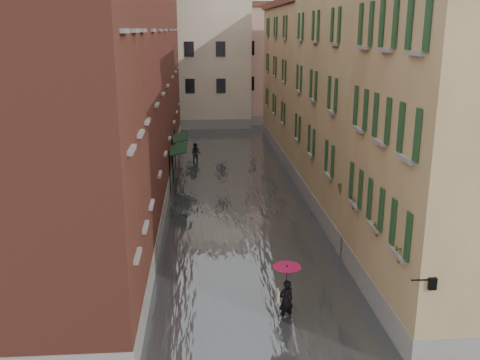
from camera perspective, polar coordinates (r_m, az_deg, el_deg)
name	(u,v)px	position (r m, az deg, el deg)	size (l,w,h in m)	color
ground	(255,286)	(21.59, 1.57, -11.27)	(120.00, 120.00, 0.00)	#545356
floodwater	(234,189)	(33.63, -0.62, -1.01)	(10.00, 60.00, 0.20)	#4D5356
building_left_near	(44,138)	(18.16, -20.21, 4.28)	(6.00, 8.00, 13.00)	brown
building_left_mid	(104,101)	(28.80, -14.33, 8.18)	(6.00, 14.00, 12.50)	#57221B
building_left_far	(136,67)	(43.51, -11.03, 11.79)	(6.00, 16.00, 14.00)	brown
building_right_near	(466,153)	(19.76, 22.98, 2.64)	(6.00, 8.00, 11.50)	olive
building_right_mid	(369,94)	(29.71, 13.61, 8.94)	(6.00, 14.00, 13.00)	tan
building_right_far	(312,82)	(44.24, 7.68, 10.37)	(6.00, 16.00, 11.50)	olive
building_end_cream	(190,62)	(57.23, -5.32, 12.40)	(12.00, 9.00, 13.00)	beige
building_end_pink	(273,65)	(59.79, 3.58, 12.10)	(10.00, 9.00, 12.00)	tan
awning_near	(178,150)	(33.92, -6.63, 3.17)	(1.09, 3.12, 2.80)	black
awning_far	(180,138)	(37.67, -6.40, 4.45)	(1.09, 3.35, 2.80)	black
wall_lantern	(431,283)	(16.08, 19.71, -10.28)	(0.71, 0.22, 0.35)	black
window_planters	(368,207)	(20.31, 13.54, -2.77)	(0.59, 7.94, 0.84)	#985231
pedestrian_main	(286,287)	(18.76, 4.96, -11.29)	(1.00, 1.00, 2.06)	black
pedestrian_far	(196,153)	(40.48, -4.74, 2.85)	(0.77, 0.60, 1.59)	black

